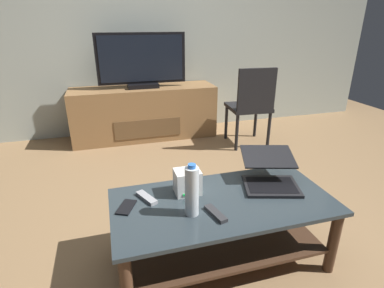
% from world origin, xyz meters
% --- Properties ---
extents(ground_plane, '(7.68, 7.68, 0.00)m').
position_xyz_m(ground_plane, '(0.00, 0.00, 0.00)').
color(ground_plane, olive).
extents(back_wall, '(6.40, 0.12, 2.80)m').
position_xyz_m(back_wall, '(0.00, 2.26, 1.40)').
color(back_wall, '#A8B2A8').
rests_on(back_wall, ground).
extents(coffee_table, '(1.24, 0.61, 0.42)m').
position_xyz_m(coffee_table, '(0.06, -0.31, 0.29)').
color(coffee_table, '#2D383D').
rests_on(coffee_table, ground).
extents(media_cabinet, '(1.71, 0.50, 0.62)m').
position_xyz_m(media_cabinet, '(-0.08, 1.94, 0.31)').
color(media_cabinet, olive).
rests_on(media_cabinet, ground).
extents(television, '(1.02, 0.20, 0.62)m').
position_xyz_m(television, '(-0.08, 1.92, 0.92)').
color(television, black).
rests_on(television, media_cabinet).
extents(dining_chair, '(0.47, 0.47, 0.91)m').
position_xyz_m(dining_chair, '(1.04, 1.31, 0.51)').
color(dining_chair, black).
rests_on(dining_chair, ground).
extents(laptop, '(0.42, 0.47, 0.17)m').
position_xyz_m(laptop, '(0.41, -0.20, 0.48)').
color(laptop, black).
rests_on(laptop, coffee_table).
extents(router_box, '(0.15, 0.12, 0.14)m').
position_xyz_m(router_box, '(-0.11, -0.18, 0.49)').
color(router_box, white).
rests_on(router_box, coffee_table).
extents(water_bottle_near, '(0.07, 0.07, 0.29)m').
position_xyz_m(water_bottle_near, '(-0.14, -0.38, 0.55)').
color(water_bottle_near, silver).
rests_on(water_bottle_near, coffee_table).
extents(cell_phone, '(0.12, 0.16, 0.01)m').
position_xyz_m(cell_phone, '(-0.47, -0.24, 0.42)').
color(cell_phone, black).
rests_on(cell_phone, coffee_table).
extents(tv_remote, '(0.08, 0.17, 0.02)m').
position_xyz_m(tv_remote, '(-0.03, -0.43, 0.43)').
color(tv_remote, '#2D2D30').
rests_on(tv_remote, coffee_table).
extents(soundbar_remote, '(0.11, 0.16, 0.02)m').
position_xyz_m(soundbar_remote, '(-0.35, -0.18, 0.43)').
color(soundbar_remote, '#99999E').
rests_on(soundbar_remote, coffee_table).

